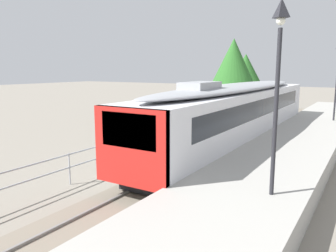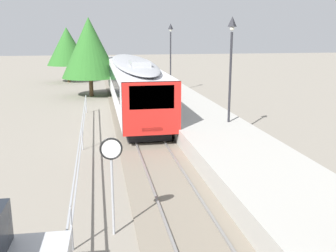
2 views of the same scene
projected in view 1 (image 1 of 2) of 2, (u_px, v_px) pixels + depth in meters
ground_plane at (94, 179)px, 13.68m from camera, size 160.00×160.00×0.00m
track_rails at (155, 192)px, 12.12m from camera, size 3.20×60.00×0.14m
commuter_train at (238, 110)px, 18.88m from camera, size 2.82×20.15×3.74m
station_platform at (242, 199)px, 10.37m from camera, size 3.90×60.00×0.90m
platform_lamp_mid_platform at (279, 62)px, 8.91m from camera, size 0.34×0.34×5.35m
tree_behind_carpark at (233, 72)px, 25.89m from camera, size 4.89×4.89×6.76m
tree_behind_station_far at (245, 73)px, 36.02m from camera, size 4.52×4.52×6.04m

